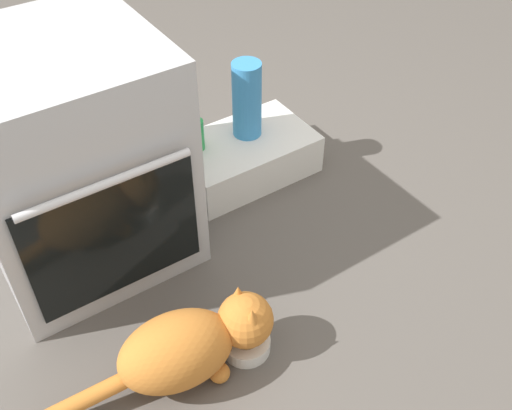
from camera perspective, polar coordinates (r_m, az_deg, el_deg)
The scene contains 7 objects.
ground at distance 1.92m, azimuth -8.60°, elevation -10.23°, with size 8.00×8.00×0.00m, color #56514C.
oven at distance 1.93m, azimuth -17.27°, elevation 4.19°, with size 0.61×0.64×0.75m.
pantry_cabinet at distance 2.34m, azimuth -1.11°, elevation 4.70°, with size 0.53×0.33×0.16m, color white.
food_bowl at distance 1.80m, azimuth -0.96°, elevation -13.01°, with size 0.14×0.14×0.08m.
cat at distance 1.69m, azimuth -6.32°, elevation -13.18°, with size 0.70×0.26×0.24m.
water_bottle at distance 2.24m, azimuth -0.88°, elevation 10.04°, with size 0.11×0.11×0.30m, color #388CD1.
soda_can at distance 2.22m, azimuth -5.83°, elevation 6.70°, with size 0.07×0.07×0.12m, color green.
Camera 1 is at (-0.40, -1.11, 1.51)m, focal length 41.81 mm.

